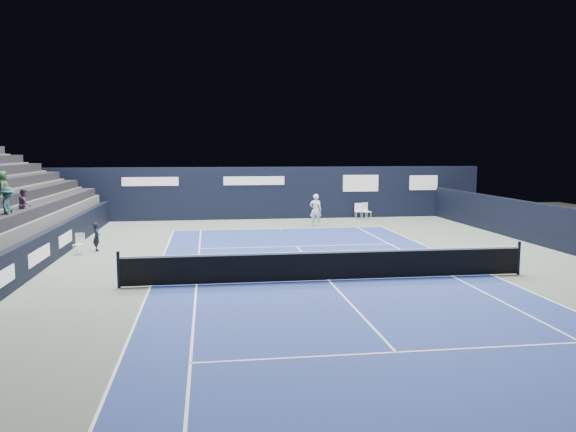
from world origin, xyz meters
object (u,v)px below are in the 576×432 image
folding_chair_back_b (358,210)px  tennis_player (316,210)px  folding_chair_back_a (365,208)px  line_judge_chair (79,242)px  tennis_net (329,265)px

folding_chair_back_b → tennis_player: tennis_player is taller
folding_chair_back_a → line_judge_chair: (-14.33, -9.45, -0.19)m
line_judge_chair → tennis_net: (8.78, -5.85, 0.03)m
folding_chair_back_b → tennis_player: 4.47m
tennis_net → tennis_player: size_ratio=7.36×
line_judge_chair → tennis_player: tennis_player is taller
tennis_net → tennis_player: (2.03, 12.64, 0.37)m
folding_chair_back_a → tennis_player: bearing=-164.7°
tennis_net → tennis_player: 12.81m
folding_chair_back_a → folding_chair_back_b: bearing=103.9°
line_judge_chair → tennis_player: 12.77m
folding_chair_back_a → tennis_player: (-3.52, -2.66, 0.21)m
tennis_player → tennis_net: bearing=-99.1°
line_judge_chair → tennis_player: (10.81, 6.79, 0.40)m
folding_chair_back_b → line_judge_chair: bearing=-142.6°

